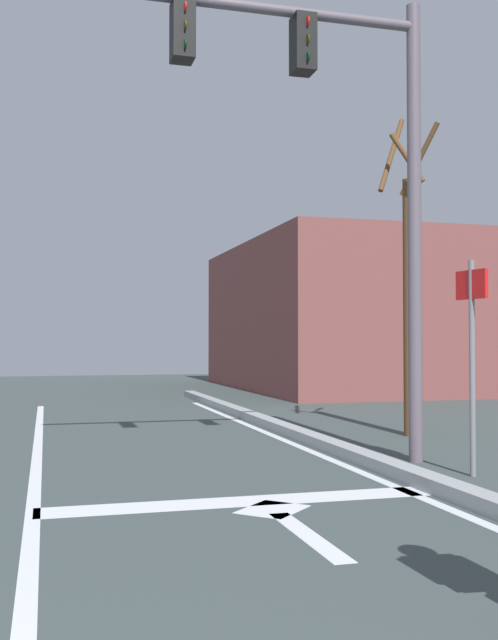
{
  "coord_description": "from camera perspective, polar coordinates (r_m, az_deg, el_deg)",
  "views": [
    {
      "loc": [
        -0.12,
        -0.35,
        1.39
      ],
      "look_at": [
        1.44,
        5.33,
        1.55
      ],
      "focal_mm": 41.7,
      "sensor_mm": 36.0,
      "label": 1
    }
  ],
  "objects": [
    {
      "name": "curb_strip",
      "position": [
        7.36,
        13.37,
        -11.89
      ],
      "size": [
        0.24,
        24.0,
        0.14
      ],
      "primitive_type": "cube",
      "color": "#94989A",
      "rests_on": "ground"
    },
    {
      "name": "stop_bar",
      "position": [
        6.59,
        -0.6,
        -13.74
      ],
      "size": [
        3.46,
        0.4,
        0.01
      ],
      "primitive_type": "cube",
      "color": "silver",
      "rests_on": "ground"
    },
    {
      "name": "lane_arrow_head",
      "position": [
        6.3,
        1.82,
        -14.3
      ],
      "size": [
        0.71,
        0.71,
        0.01
      ],
      "primitive_type": "cube",
      "rotation": [
        0.0,
        0.0,
        0.79
      ],
      "color": "silver",
      "rests_on": "ground"
    },
    {
      "name": "lane_arrow_stem",
      "position": [
        5.52,
        4.53,
        -16.14
      ],
      "size": [
        0.16,
        1.4,
        0.01
      ],
      "primitive_type": "cube",
      "color": "silver",
      "rests_on": "ground"
    },
    {
      "name": "street_sign_post",
      "position": [
        7.97,
        16.74,
        -1.09
      ],
      "size": [
        0.11,
        0.44,
        2.22
      ],
      "color": "slate",
      "rests_on": "ground"
    },
    {
      "name": "lane_line_center",
      "position": [
        6.5,
        -16.24,
        -13.84
      ],
      "size": [
        0.12,
        20.0,
        0.01
      ],
      "primitive_type": "cube",
      "color": "silver",
      "rests_on": "ground"
    },
    {
      "name": "traffic_signal_mast",
      "position": [
        8.65,
        6.13,
        14.47
      ],
      "size": [
        4.16,
        0.34,
        5.3
      ],
      "color": "#5F5560",
      "rests_on": "ground"
    },
    {
      "name": "lane_line_curbside",
      "position": [
        7.25,
        11.6,
        -12.58
      ],
      "size": [
        0.12,
        20.0,
        0.01
      ],
      "primitive_type": "cube",
      "color": "silver",
      "rests_on": "ground"
    },
    {
      "name": "building_block",
      "position": [
        22.35,
        10.26,
        0.18
      ],
      "size": [
        8.57,
        9.32,
        4.15
      ],
      "primitive_type": "cube",
      "color": "brown",
      "rests_on": "ground"
    },
    {
      "name": "roadside_tree",
      "position": [
        11.17,
        12.26,
        2.12
      ],
      "size": [
        0.97,
        0.92,
        4.8
      ],
      "color": "brown",
      "rests_on": "ground"
    }
  ]
}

